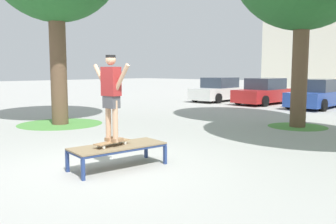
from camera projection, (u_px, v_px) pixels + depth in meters
ground_plane at (111, 165)px, 7.41m from camera, size 120.00×120.00×0.00m
skate_box at (118, 148)px, 7.17m from camera, size 1.08×2.00×0.46m
skateboard at (112, 142)px, 7.08m from camera, size 0.24×0.81×0.09m
skater at (111, 92)px, 6.96m from camera, size 1.00×0.29×1.69m
grass_patch_near_left at (60, 124)px, 13.12m from camera, size 3.03×3.03×0.01m
grass_patch_mid_back at (297, 127)px, 12.48m from camera, size 2.00×2.00×0.01m
car_white at (219, 90)px, 22.80m from camera, size 1.92×4.20×1.50m
car_red at (264, 92)px, 20.84m from camera, size 2.15×4.31×1.50m
car_blue at (316, 95)px, 18.59m from camera, size 1.97×4.23×1.50m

